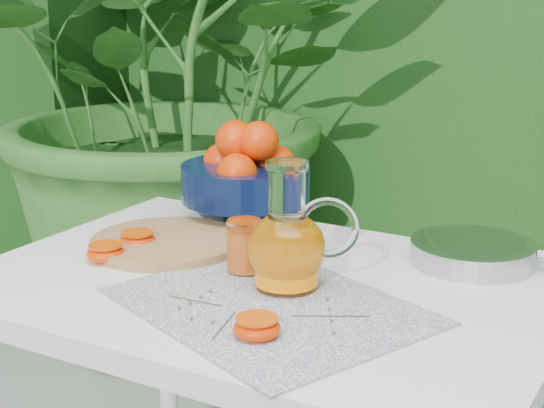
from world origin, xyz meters
The scene contains 10 objects.
potted_plant_left centered at (-0.95, 1.11, 0.92)m, with size 1.83×1.83×1.83m, color #2B6322.
white_table centered at (0.02, -0.02, 0.67)m, with size 1.00×0.70×0.75m.
placemat centered at (0.09, -0.13, 0.75)m, with size 0.47×0.36×0.00m, color #0C1B45.
cutting_board centered at (-0.23, 0.03, 0.76)m, with size 0.30×0.30×0.02m, color #AC7B4D.
fruit_bowl centered at (-0.20, 0.27, 0.85)m, with size 0.34×0.34×0.22m.
juice_pitcher centered at (0.08, -0.05, 0.83)m, with size 0.20×0.17×0.22m.
juice_tumbler centered at (-0.03, -0.02, 0.80)m, with size 0.07×0.07×0.09m.
saute_pan centered at (0.31, 0.23, 0.77)m, with size 0.41×0.26×0.04m.
orange_halves centered at (-0.14, -0.11, 0.77)m, with size 0.50×0.32×0.03m.
thyme_sprigs centered at (0.09, -0.18, 0.76)m, with size 0.31×0.22×0.01m.
Camera 1 is at (0.70, -1.19, 1.26)m, focal length 55.00 mm.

